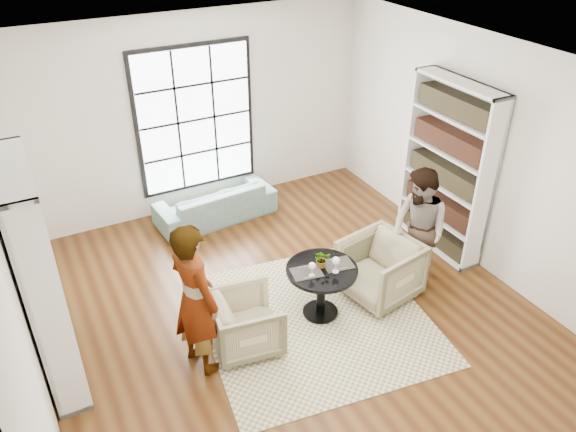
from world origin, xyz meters
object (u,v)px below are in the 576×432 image
armchair_right (379,269)px  sofa (215,203)px  person_right (419,230)px  wine_glass_left (312,266)px  pedestal_table (321,281)px  armchair_left (247,322)px  flower_centerpiece (322,259)px  person_left (195,299)px  wine_glass_right (336,261)px

armchair_right → sofa: bearing=-168.0°
person_right → wine_glass_left: (-1.54, -0.04, -0.00)m
pedestal_table → armchair_left: 1.02m
person_right → flower_centerpiece: bearing=-91.3°
person_left → person_right: size_ratio=1.10×
armchair_right → wine_glass_left: bearing=-97.9°
person_right → wine_glass_left: bearing=-87.2°
sofa → wine_glass_right: size_ratio=8.86×
pedestal_table → wine_glass_left: bearing=-159.9°
flower_centerpiece → armchair_right: bearing=-4.1°
sofa → armchair_right: bearing=107.5°
wine_glass_left → flower_centerpiece: size_ratio=0.87×
wine_glass_left → sofa: bearing=92.5°
wine_glass_right → sofa: bearing=98.0°
pedestal_table → wine_glass_right: size_ratio=4.08×
pedestal_table → armchair_left: armchair_left is taller
pedestal_table → flower_centerpiece: size_ratio=3.99×
wine_glass_right → armchair_right: bearing=8.4°
armchair_left → wine_glass_left: wine_glass_left is taller
pedestal_table → sofa: bearing=96.1°
person_left → flower_centerpiece: size_ratio=8.40×
wine_glass_left → armchair_left: bearing=-178.5°
armchair_left → flower_centerpiece: 1.12m
flower_centerpiece → wine_glass_left: bearing=-151.9°
wine_glass_left → wine_glass_right: wine_glass_right is taller
wine_glass_left → wine_glass_right: bearing=-12.7°
armchair_left → flower_centerpiece: flower_centerpiece is taller
armchair_left → person_right: (2.38, 0.07, 0.46)m
armchair_right → wine_glass_left: size_ratio=4.68×
wine_glass_left → flower_centerpiece: (0.19, 0.10, -0.03)m
person_left → wine_glass_right: (1.66, -0.04, -0.06)m
person_right → wine_glass_left: size_ratio=8.80×
pedestal_table → wine_glass_right: (0.10, -0.12, 0.33)m
wine_glass_left → wine_glass_right: size_ratio=0.89×
armchair_left → person_left: (-0.55, 0.00, 0.54)m
person_right → wine_glass_left: person_right is taller
pedestal_table → wine_glass_left: size_ratio=4.59×
pedestal_table → person_left: person_left is taller
armchair_left → person_right: 2.42m
armchair_left → person_right: size_ratio=0.46×
sofa → armchair_right: (1.11, -2.69, 0.12)m
pedestal_table → wine_glass_left: 0.36m
person_right → flower_centerpiece: person_right is taller
armchair_left → flower_centerpiece: size_ratio=3.54×
flower_centerpiece → pedestal_table: bearing=-119.0°
armchair_right → wine_glass_right: wine_glass_right is taller
wine_glass_left → armchair_right: bearing=2.6°
person_left → armchair_left: bearing=-106.4°
sofa → person_left: (-1.26, -2.76, 0.62)m
armchair_left → person_left: person_left is taller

